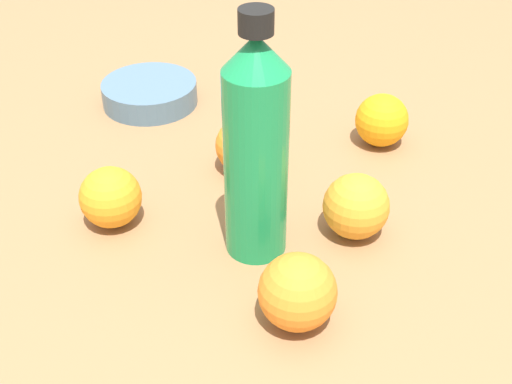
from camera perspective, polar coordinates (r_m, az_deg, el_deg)
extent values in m
plane|color=olive|center=(0.84, -0.76, -3.07)|extent=(2.40, 2.40, 0.00)
cylinder|color=#198C4C|center=(0.74, 0.00, 2.23)|extent=(0.07, 0.07, 0.23)
cone|color=#198C4C|center=(0.68, 0.00, 11.82)|extent=(0.07, 0.07, 0.04)
cylinder|color=black|center=(0.66, 0.00, 14.37)|extent=(0.04, 0.04, 0.02)
sphere|color=orange|center=(0.84, -12.31, -0.44)|extent=(0.08, 0.08, 0.08)
sphere|color=orange|center=(0.70, 3.56, -8.50)|extent=(0.08, 0.08, 0.08)
sphere|color=orange|center=(0.82, 8.54, -1.21)|extent=(0.08, 0.08, 0.08)
sphere|color=orange|center=(0.92, -1.08, 3.99)|extent=(0.08, 0.08, 0.08)
sphere|color=orange|center=(1.00, 10.68, 6.04)|extent=(0.08, 0.08, 0.08)
cylinder|color=slate|center=(1.11, -9.06, 8.35)|extent=(0.15, 0.15, 0.04)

